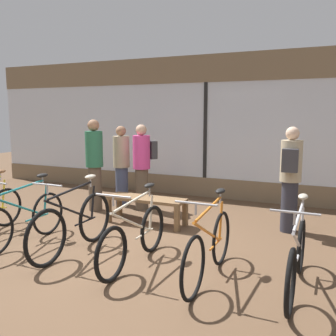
# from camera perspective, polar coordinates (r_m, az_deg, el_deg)

# --- Properties ---
(ground_plane) EXTENTS (24.00, 24.00, 0.00)m
(ground_plane) POSITION_cam_1_polar(r_m,az_deg,el_deg) (5.46, -7.58, -12.35)
(ground_plane) COLOR brown
(shop_back_wall) EXTENTS (12.00, 0.08, 3.20)m
(shop_back_wall) POSITION_cam_1_polar(r_m,az_deg,el_deg) (8.54, 5.77, 6.43)
(shop_back_wall) COLOR #7A664C
(shop_back_wall) RESTS_ON ground_plane
(bicycle_left) EXTENTS (0.46, 1.72, 1.02)m
(bicycle_left) POSITION_cam_1_polar(r_m,az_deg,el_deg) (5.93, -21.11, -7.23)
(bicycle_left) COLOR black
(bicycle_left) RESTS_ON ground_plane
(bicycle_center_left) EXTENTS (0.46, 1.78, 1.06)m
(bicycle_center_left) POSITION_cam_1_polar(r_m,az_deg,el_deg) (5.38, -14.25, -8.30)
(bicycle_center_left) COLOR black
(bicycle_center_left) RESTS_ON ground_plane
(bicycle_center_right) EXTENTS (0.46, 1.70, 1.01)m
(bicycle_center_right) POSITION_cam_1_polar(r_m,az_deg,el_deg) (4.85, -5.12, -10.41)
(bicycle_center_right) COLOR black
(bicycle_center_right) RESTS_ON ground_plane
(bicycle_right) EXTENTS (0.46, 1.71, 1.03)m
(bicycle_right) POSITION_cam_1_polar(r_m,az_deg,el_deg) (4.45, 6.30, -11.89)
(bicycle_right) COLOR black
(bicycle_right) RESTS_ON ground_plane
(bicycle_far_right) EXTENTS (0.46, 1.74, 1.02)m
(bicycle_far_right) POSITION_cam_1_polar(r_m,az_deg,el_deg) (4.39, 19.03, -12.80)
(bicycle_far_right) COLOR black
(bicycle_far_right) RESTS_ON ground_plane
(display_bench) EXTENTS (1.40, 0.44, 0.47)m
(display_bench) POSITION_cam_1_polar(r_m,az_deg,el_deg) (6.55, -3.34, -5.24)
(display_bench) COLOR brown
(display_bench) RESTS_ON ground_plane
(customer_near_rack) EXTENTS (0.35, 0.49, 1.71)m
(customer_near_rack) POSITION_cam_1_polar(r_m,az_deg,el_deg) (6.31, 18.15, -1.16)
(customer_near_rack) COLOR #2D2D38
(customer_near_rack) RESTS_ON ground_plane
(customer_by_window) EXTENTS (0.47, 0.47, 1.66)m
(customer_by_window) POSITION_cam_1_polar(r_m,az_deg,el_deg) (7.82, -7.10, 0.59)
(customer_by_window) COLOR #424C6B
(customer_by_window) RESTS_ON ground_plane
(customer_mid_floor) EXTENTS (0.41, 0.41, 1.80)m
(customer_mid_floor) POSITION_cam_1_polar(r_m,az_deg,el_deg) (7.49, -11.14, 0.77)
(customer_mid_floor) COLOR brown
(customer_mid_floor) RESTS_ON ground_plane
(customer_near_bench) EXTENTS (0.48, 0.56, 1.70)m
(customer_near_bench) POSITION_cam_1_polar(r_m,az_deg,el_deg) (7.44, -3.93, 0.59)
(customer_near_bench) COLOR brown
(customer_near_bench) RESTS_ON ground_plane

